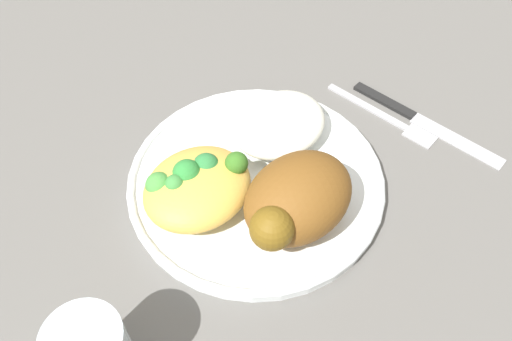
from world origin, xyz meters
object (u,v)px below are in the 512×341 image
at_px(mac_cheese_with_broccoli, 196,186).
at_px(rice_pile, 279,124).
at_px(roasted_chicken, 296,200).
at_px(knife, 413,115).
at_px(plate, 256,181).
at_px(fork, 386,116).

bearing_deg(mac_cheese_with_broccoli, rice_pile, -177.41).
bearing_deg(rice_pile, roasted_chicken, 52.45).
height_order(rice_pile, knife, rice_pile).
height_order(roasted_chicken, knife, roasted_chicken).
distance_m(mac_cheese_with_broccoli, knife, 0.27).
xyz_separation_m(plate, knife, (-0.20, 0.05, -0.01)).
xyz_separation_m(roasted_chicken, fork, (-0.19, -0.03, -0.05)).
bearing_deg(plate, fork, 169.71).
distance_m(rice_pile, fork, 0.14).
relative_size(rice_pile, fork, 0.75).
height_order(plate, rice_pile, rice_pile).
bearing_deg(mac_cheese_with_broccoli, fork, 167.64).
distance_m(roasted_chicken, rice_pile, 0.11).
xyz_separation_m(rice_pile, fork, (-0.12, 0.06, -0.03)).
height_order(mac_cheese_with_broccoli, knife, mac_cheese_with_broccoli).
bearing_deg(knife, rice_pile, -28.67).
xyz_separation_m(fork, knife, (-0.02, 0.02, 0.00)).
bearing_deg(knife, mac_cheese_with_broccoli, -15.56).
height_order(roasted_chicken, rice_pile, roasted_chicken).
bearing_deg(plate, knife, 165.26).
distance_m(fork, knife, 0.03).
xyz_separation_m(plate, mac_cheese_with_broccoli, (0.06, -0.02, 0.03)).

